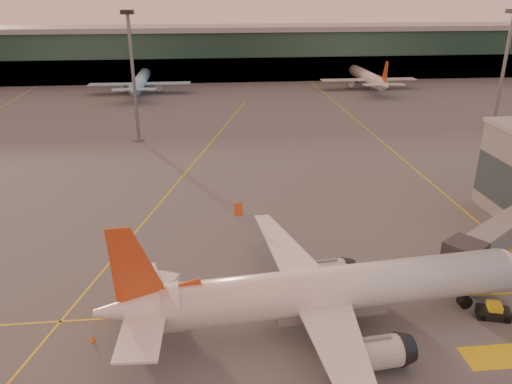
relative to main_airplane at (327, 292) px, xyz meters
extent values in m
plane|color=#4C4F54|center=(-4.06, -1.51, -3.92)|extent=(600.00, 600.00, 0.00)
cube|color=gold|center=(-4.06, 3.49, -3.92)|extent=(80.00, 0.25, 0.01)
cube|color=gold|center=(-14.06, 43.49, -3.92)|extent=(31.30, 115.98, 0.01)
cube|color=gold|center=(25.94, 68.49, -3.92)|extent=(0.25, 160.00, 0.01)
cube|color=gold|center=(13.94, -5.51, -3.92)|extent=(6.00, 3.00, 0.01)
cube|color=#19382D|center=(-4.06, 140.49, 4.08)|extent=(400.00, 18.00, 16.00)
cube|color=gray|center=(-4.06, 140.49, 12.88)|extent=(400.00, 20.00, 1.60)
cube|color=black|center=(-4.06, 131.99, 0.08)|extent=(400.00, 1.00, 8.00)
cylinder|color=slate|center=(-24.06, 64.49, 8.58)|extent=(0.70, 0.70, 25.00)
cube|color=black|center=(-24.06, 64.49, 21.28)|extent=(2.40, 2.40, 0.80)
cube|color=slate|center=(-24.06, 64.49, -3.67)|extent=(1.60, 1.60, 0.50)
cylinder|color=slate|center=(50.94, 60.49, 8.58)|extent=(0.70, 0.70, 25.00)
cube|color=slate|center=(50.94, 60.49, -3.67)|extent=(1.60, 1.60, 0.50)
cylinder|color=white|center=(1.37, 0.13, 0.22)|extent=(32.50, 7.16, 4.14)
sphere|color=white|center=(17.42, 1.65, 0.22)|extent=(4.06, 4.06, 4.06)
cube|color=black|center=(18.60, 1.76, 0.74)|extent=(2.11, 2.85, 0.72)
cone|color=white|center=(-16.64, -1.57, 0.53)|extent=(7.42, 4.58, 3.93)
cube|color=white|center=(-15.92, -5.06, 0.63)|extent=(3.64, 6.83, 0.21)
cylinder|color=silver|center=(2.74, -6.06, -2.06)|extent=(4.56, 3.09, 2.69)
cylinder|color=black|center=(-0.73, -2.77, -2.99)|extent=(1.99, 1.62, 1.86)
cylinder|color=black|center=(-0.73, -2.77, -2.42)|extent=(0.37, 0.37, 1.14)
cube|color=white|center=(-16.58, 1.99, 0.63)|extent=(4.80, 7.28, 0.21)
cylinder|color=silver|center=(1.56, 6.47, -2.06)|extent=(4.56, 3.09, 2.69)
cylinder|color=black|center=(-1.23, 2.59, -2.99)|extent=(1.99, 1.62, 1.86)
cylinder|color=black|center=(-1.23, 2.59, -2.42)|extent=(0.37, 0.37, 1.14)
cube|color=slate|center=(0.19, 0.02, -1.13)|extent=(10.49, 4.26, 1.66)
cylinder|color=black|center=(14.29, 1.35, -2.99)|extent=(1.38, 0.95, 1.30)
cube|color=slate|center=(22.25, 8.97, 0.52)|extent=(16.89, 13.14, 2.70)
cube|color=#2D3035|center=(15.06, 4.06, 0.52)|extent=(4.74, 4.74, 3.00)
cube|color=#2D3035|center=(16.56, 4.96, -2.72)|extent=(1.60, 2.40, 2.40)
cylinder|color=black|center=(16.56, 3.86, -3.52)|extent=(0.80, 0.40, 0.80)
cylinder|color=black|center=(16.56, 6.06, -3.52)|extent=(0.80, 0.40, 0.80)
cylinder|color=slate|center=(22.25, 8.97, -2.35)|extent=(0.50, 0.50, 3.14)
cube|color=red|center=(-16.11, 3.58, -3.19)|extent=(3.79, 3.36, 1.47)
cube|color=silver|center=(-16.38, 3.69, -0.89)|extent=(6.18, 4.40, 2.74)
cylinder|color=black|center=(-18.18, 3.16, -3.48)|extent=(0.95, 0.65, 0.88)
cylinder|color=black|center=(-14.91, 1.83, -3.48)|extent=(0.95, 0.65, 0.88)
cube|color=black|center=(16.47, -0.20, -3.44)|extent=(3.28, 2.33, 0.96)
cube|color=yellow|center=(16.47, -0.20, -2.79)|extent=(1.56, 1.68, 0.78)
cylinder|color=black|center=(15.27, -0.57, -3.62)|extent=(0.66, 0.42, 0.61)
cylinder|color=black|center=(17.28, -1.16, -3.62)|extent=(0.66, 0.42, 0.61)
cone|color=orange|center=(-21.10, 0.24, -3.64)|extent=(0.44, 0.44, 0.56)
cube|color=orange|center=(-21.10, 0.24, -3.91)|extent=(0.38, 0.38, 0.03)
cone|color=orange|center=(-0.63, 18.57, -3.60)|extent=(0.50, 0.50, 0.64)
cube|color=orange|center=(-0.63, 18.57, -3.90)|extent=(0.43, 0.43, 0.03)
camera|label=1|loc=(-10.38, -37.44, 25.46)|focal=35.00mm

